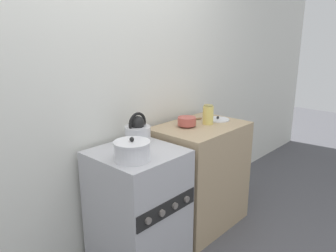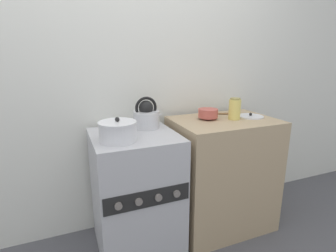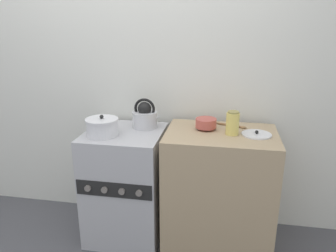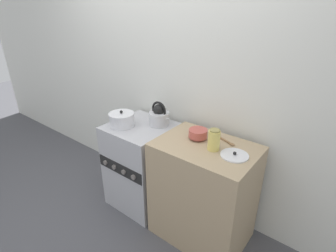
{
  "view_description": "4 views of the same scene",
  "coord_description": "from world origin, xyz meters",
  "px_view_note": "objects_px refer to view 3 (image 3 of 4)",
  "views": [
    {
      "loc": [
        -1.38,
        -1.27,
        1.61
      ],
      "look_at": [
        0.34,
        0.3,
        0.95
      ],
      "focal_mm": 35.0,
      "sensor_mm": 36.0,
      "label": 1
    },
    {
      "loc": [
        -0.42,
        -1.34,
        1.36
      ],
      "look_at": [
        0.24,
        0.28,
        0.89
      ],
      "focal_mm": 28.0,
      "sensor_mm": 36.0,
      "label": 2
    },
    {
      "loc": [
        0.72,
        -1.88,
        1.63
      ],
      "look_at": [
        0.32,
        0.29,
        0.91
      ],
      "focal_mm": 35.0,
      "sensor_mm": 36.0,
      "label": 3
    },
    {
      "loc": [
        1.54,
        -1.27,
        1.86
      ],
      "look_at": [
        0.3,
        0.31,
        0.92
      ],
      "focal_mm": 28.0,
      "sensor_mm": 36.0,
      "label": 4
    }
  ],
  "objects_px": {
    "cooking_pot": "(102,127)",
    "stove": "(126,184)",
    "loose_pot_lid": "(257,134)",
    "enamel_bowl": "(206,123)",
    "kettle": "(145,117)",
    "storage_jar": "(233,123)"
  },
  "relations": [
    {
      "from": "cooking_pot",
      "to": "loose_pot_lid",
      "type": "distance_m",
      "value": 1.06
    },
    {
      "from": "kettle",
      "to": "storage_jar",
      "type": "xyz_separation_m",
      "value": [
        0.64,
        -0.15,
        0.03
      ]
    },
    {
      "from": "kettle",
      "to": "enamel_bowl",
      "type": "bearing_deg",
      "value": -9.14
    },
    {
      "from": "stove",
      "to": "loose_pot_lid",
      "type": "xyz_separation_m",
      "value": [
        0.93,
        -0.01,
        0.47
      ]
    },
    {
      "from": "kettle",
      "to": "cooking_pot",
      "type": "bearing_deg",
      "value": -138.53
    },
    {
      "from": "storage_jar",
      "to": "cooking_pot",
      "type": "bearing_deg",
      "value": -175.32
    },
    {
      "from": "cooking_pot",
      "to": "stove",
      "type": "bearing_deg",
      "value": 38.48
    },
    {
      "from": "cooking_pot",
      "to": "enamel_bowl",
      "type": "height_order",
      "value": "cooking_pot"
    },
    {
      "from": "cooking_pot",
      "to": "storage_jar",
      "type": "distance_m",
      "value": 0.9
    },
    {
      "from": "stove",
      "to": "enamel_bowl",
      "type": "distance_m",
      "value": 0.78
    },
    {
      "from": "storage_jar",
      "to": "loose_pot_lid",
      "type": "height_order",
      "value": "storage_jar"
    },
    {
      "from": "cooking_pot",
      "to": "loose_pot_lid",
      "type": "height_order",
      "value": "cooking_pot"
    },
    {
      "from": "enamel_bowl",
      "to": "loose_pot_lid",
      "type": "relative_size",
      "value": 0.74
    },
    {
      "from": "stove",
      "to": "kettle",
      "type": "relative_size",
      "value": 3.75
    },
    {
      "from": "loose_pot_lid",
      "to": "cooking_pot",
      "type": "bearing_deg",
      "value": -175.41
    },
    {
      "from": "kettle",
      "to": "loose_pot_lid",
      "type": "height_order",
      "value": "kettle"
    },
    {
      "from": "stove",
      "to": "cooking_pot",
      "type": "height_order",
      "value": "cooking_pot"
    },
    {
      "from": "kettle",
      "to": "stove",
      "type": "bearing_deg",
      "value": -135.83
    },
    {
      "from": "storage_jar",
      "to": "loose_pot_lid",
      "type": "distance_m",
      "value": 0.18
    },
    {
      "from": "enamel_bowl",
      "to": "kettle",
      "type": "bearing_deg",
      "value": 170.86
    },
    {
      "from": "kettle",
      "to": "cooking_pot",
      "type": "distance_m",
      "value": 0.34
    },
    {
      "from": "stove",
      "to": "cooking_pot",
      "type": "distance_m",
      "value": 0.51
    }
  ]
}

